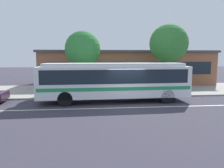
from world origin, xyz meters
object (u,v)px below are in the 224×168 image
pedestrian_waiting_near_sign (156,82)px  street_tree_mid_block (169,44)px  transit_bus (114,79)px  pedestrian_walking_along_curb (96,84)px  pedestrian_standing_by_tree (114,82)px  street_tree_near_stop (83,49)px  bus_stop_sign (149,76)px

pedestrian_waiting_near_sign → street_tree_mid_block: (1.76, 1.81, 3.47)m
transit_bus → pedestrian_walking_along_curb: bearing=125.4°
street_tree_mid_block → pedestrian_standing_by_tree: bearing=-164.3°
pedestrian_walking_along_curb → street_tree_near_stop: 4.18m
pedestrian_walking_along_curb → street_tree_near_stop: bearing=111.6°
street_tree_mid_block → bus_stop_sign: bearing=-137.0°
pedestrian_waiting_near_sign → pedestrian_walking_along_curb: (-5.29, -0.88, 0.04)m
transit_bus → pedestrian_standing_by_tree: bearing=83.8°
pedestrian_standing_by_tree → street_tree_near_stop: bearing=148.8°
pedestrian_walking_along_curb → street_tree_near_stop: size_ratio=0.31×
transit_bus → street_tree_mid_block: (5.77, 4.50, 2.92)m
pedestrian_standing_by_tree → street_tree_mid_block: 6.61m
pedestrian_waiting_near_sign → bus_stop_sign: bus_stop_sign is taller
pedestrian_standing_by_tree → street_tree_mid_block: street_tree_mid_block is taller
street_tree_mid_block → street_tree_near_stop: bearing=179.1°
street_tree_mid_block → pedestrian_waiting_near_sign: bearing=-134.3°
pedestrian_waiting_near_sign → pedestrian_walking_along_curb: bearing=-170.6°
pedestrian_waiting_near_sign → bus_stop_sign: bearing=-143.9°
transit_bus → bus_stop_sign: transit_bus is taller
pedestrian_walking_along_curb → street_tree_mid_block: (7.06, 2.68, 3.43)m
pedestrian_standing_by_tree → bus_stop_sign: bearing=-16.6°
bus_stop_sign → street_tree_mid_block: street_tree_mid_block is taller
pedestrian_standing_by_tree → street_tree_near_stop: 4.29m
pedestrian_walking_along_curb → pedestrian_waiting_near_sign: bearing=9.4°
pedestrian_standing_by_tree → bus_stop_sign: (2.89, -0.86, 0.54)m
pedestrian_walking_along_curb → pedestrian_standing_by_tree: bearing=35.7°
street_tree_near_stop → pedestrian_walking_along_curb: bearing=-68.4°
pedestrian_waiting_near_sign → pedestrian_standing_by_tree: pedestrian_standing_by_tree is taller
pedestrian_waiting_near_sign → street_tree_near_stop: bearing=163.2°
bus_stop_sign → street_tree_near_stop: size_ratio=0.44×
pedestrian_standing_by_tree → street_tree_near_stop: street_tree_near_stop is taller
pedestrian_walking_along_curb → transit_bus: bearing=-54.6°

